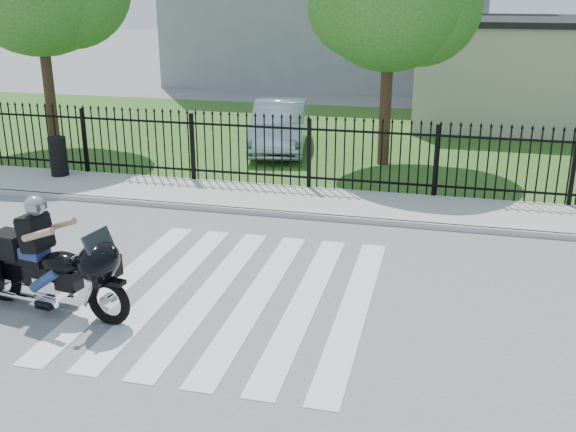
# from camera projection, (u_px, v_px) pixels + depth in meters

# --- Properties ---
(ground) EXTENTS (120.00, 120.00, 0.00)m
(ground) POSITION_uv_depth(u_px,v_px,m) (233.00, 295.00, 11.07)
(ground) COLOR slate
(ground) RESTS_ON ground
(crosswalk) EXTENTS (5.00, 5.50, 0.01)m
(crosswalk) POSITION_uv_depth(u_px,v_px,m) (233.00, 295.00, 11.06)
(crosswalk) COLOR silver
(crosswalk) RESTS_ON ground
(sidewalk) EXTENTS (40.00, 2.00, 0.12)m
(sidewalk) POSITION_uv_depth(u_px,v_px,m) (300.00, 201.00, 15.63)
(sidewalk) COLOR #ADAAA3
(sidewalk) RESTS_ON ground
(curb) EXTENTS (40.00, 0.12, 0.12)m
(curb) POSITION_uv_depth(u_px,v_px,m) (290.00, 215.00, 14.72)
(curb) COLOR #ADAAA3
(curb) RESTS_ON ground
(grass_strip) EXTENTS (40.00, 12.00, 0.02)m
(grass_strip) POSITION_uv_depth(u_px,v_px,m) (347.00, 139.00, 22.07)
(grass_strip) COLOR #315A1E
(grass_strip) RESTS_ON ground
(iron_fence) EXTENTS (26.00, 0.04, 1.80)m
(iron_fence) POSITION_uv_depth(u_px,v_px,m) (309.00, 155.00, 16.27)
(iron_fence) COLOR black
(iron_fence) RESTS_ON ground
(building_low) EXTENTS (10.00, 6.00, 3.50)m
(building_low) POSITION_uv_depth(u_px,v_px,m) (563.00, 76.00, 23.62)
(building_low) COLOR #BEB59E
(building_low) RESTS_ON ground
(building_low_roof) EXTENTS (10.20, 6.20, 0.20)m
(building_low_roof) POSITION_uv_depth(u_px,v_px,m) (570.00, 21.00, 23.01)
(building_low_roof) COLOR black
(building_low_roof) RESTS_ON building_low
(motorcycle_rider) EXTENTS (2.87, 1.23, 1.91)m
(motorcycle_rider) POSITION_uv_depth(u_px,v_px,m) (45.00, 264.00, 10.34)
(motorcycle_rider) COLOR black
(motorcycle_rider) RESTS_ON ground
(parked_car) EXTENTS (2.29, 4.62, 1.46)m
(parked_car) POSITION_uv_depth(u_px,v_px,m) (280.00, 126.00, 20.38)
(parked_car) COLOR #90A6B5
(parked_car) RESTS_ON grass_strip
(litter_bin) EXTENTS (0.58, 0.58, 1.01)m
(litter_bin) POSITION_uv_depth(u_px,v_px,m) (58.00, 156.00, 17.34)
(litter_bin) COLOR black
(litter_bin) RESTS_ON sidewalk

